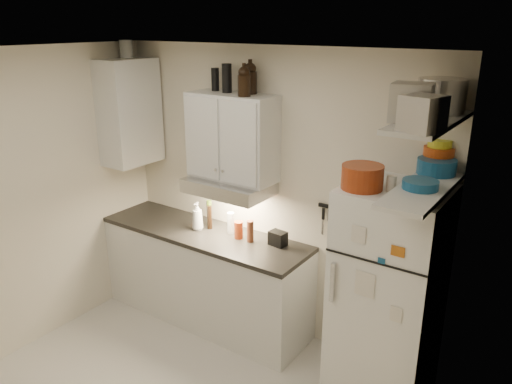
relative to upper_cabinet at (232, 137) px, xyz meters
The scene contains 35 objects.
ceiling 1.58m from the upper_cabinet, 77.33° to the right, with size 3.20×3.00×0.02m, color white.
back_wall 0.63m from the upper_cabinet, 30.26° to the left, with size 3.20×0.02×2.60m, color beige.
left_wall 1.94m from the upper_cabinet, 134.46° to the right, with size 0.02×3.00×2.60m, color beige.
right_wall 2.39m from the upper_cabinet, 34.95° to the right, with size 0.02×3.00×2.60m, color beige.
base_cabinet 1.41m from the upper_cabinet, 151.63° to the right, with size 2.10×0.60×0.88m, color silver.
countertop 0.97m from the upper_cabinet, 151.63° to the right, with size 2.10×0.62×0.04m, color black.
upper_cabinet is the anchor object (origin of this frame).
side_cabinet 1.15m from the upper_cabinet, behind, with size 0.33×0.55×1.00m, color silver.
range_hood 0.44m from the upper_cabinet, 90.00° to the right, with size 0.76×0.46×0.12m, color silver.
fridge 1.84m from the upper_cabinet, ahead, with size 0.70×0.68×1.70m, color white.
shelf_hi 1.82m from the upper_cabinet, 10.05° to the right, with size 0.30×0.95×0.03m, color silver.
shelf_lo 1.78m from the upper_cabinet, 10.05° to the right, with size 0.30×0.95×0.03m, color silver.
knife_strip 1.13m from the upper_cabinet, ahead, with size 0.42×0.02×0.03m, color black.
dutch_oven 1.39m from the upper_cabinet, 13.59° to the right, with size 0.29×0.29×0.17m, color maroon.
book_stack 1.79m from the upper_cabinet, 13.69° to the right, with size 0.18×0.22×0.07m, color #B86117.
spice_jar 1.56m from the upper_cabinet, 10.04° to the right, with size 0.07×0.07×0.11m, color silver.
stock_pot 1.80m from the upper_cabinet, ahead, with size 0.31×0.31×0.22m, color silver.
tin_a 1.80m from the upper_cabinet, 15.33° to the right, with size 0.23×0.20×0.23m, color #AAAAAD.
tin_b 2.00m from the upper_cabinet, 20.94° to the right, with size 0.20×0.20×0.20m, color #AAAAAD.
bowl_teal 1.73m from the upper_cabinet, ahead, with size 0.27×0.27×0.11m, color navy.
bowl_orange 1.72m from the upper_cabinet, ahead, with size 0.21×0.21×0.06m, color #BB4311.
bowl_yellow 1.72m from the upper_cabinet, ahead, with size 0.17×0.17×0.05m, color gold.
plates 1.77m from the upper_cabinet, 10.81° to the right, with size 0.23×0.23×0.06m, color navy.
growler_a 0.53m from the upper_cabinet, 28.08° to the left, with size 0.11×0.11×0.26m, color black, non-canonical shape.
growler_b 0.54m from the upper_cabinet, 22.65° to the right, with size 0.10×0.10×0.25m, color black, non-canonical shape.
thermos_a 0.50m from the upper_cabinet, 159.05° to the left, with size 0.08×0.08×0.24m, color black.
thermos_b 0.53m from the upper_cabinet, 164.78° to the left, with size 0.07×0.07×0.20m, color black.
side_jar 1.41m from the upper_cabinet, behind, with size 0.12×0.12×0.16m, color silver.
soap_bottle 0.83m from the upper_cabinet, 158.14° to the right, with size 0.11×0.12×0.30m, color silver.
pepper_mill 0.84m from the upper_cabinet, 16.90° to the right, with size 0.06×0.06×0.20m, color brown.
oil_bottle 0.84m from the upper_cabinet, behind, with size 0.05×0.05×0.25m, color #445F17.
vinegar_bottle 0.83m from the upper_cabinet, 168.98° to the right, with size 0.05×0.05×0.23m, color black.
clear_bottle 0.81m from the upper_cabinet, 143.17° to the right, with size 0.07×0.07×0.20m, color silver.
red_jar 0.84m from the upper_cabinet, 33.16° to the right, with size 0.08×0.08×0.16m, color maroon.
caddy 0.97m from the upper_cabinet, ahead, with size 0.15×0.11×0.13m, color black.
Camera 1 is at (2.28, -2.05, 2.78)m, focal length 35.00 mm.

